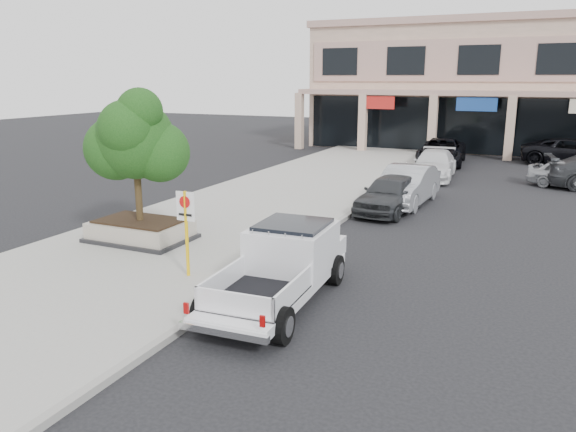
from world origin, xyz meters
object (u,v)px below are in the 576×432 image
Objects in this scene: planter at (141,230)px; curb_car_c at (434,165)px; lot_car_a at (574,175)px; curb_car_d at (442,152)px; lot_car_d at (572,152)px; curb_car_b at (406,186)px; planter_tree at (142,140)px; no_parking_sign at (186,222)px; curb_car_a at (390,194)px; pickup_truck at (277,269)px.

planter is 17.72m from curb_car_c.
planter is at bearing 163.56° from lot_car_a.
curb_car_d is 0.98× the size of lot_car_d.
planter is at bearing -121.03° from curb_car_b.
curb_car_c is 5.39m from curb_car_d.
planter_tree reaches higher than no_parking_sign.
planter_tree reaches higher than planter.
curb_car_a is 0.87× the size of curb_car_c.
planter_tree is at bearing -108.94° from curb_car_d.
planter is 1.39× the size of no_parking_sign.
planter_tree is 0.67× the size of lot_car_d.
lot_car_a is at bearing -5.64° from curb_car_c.
pickup_truck reaches higher than curb_car_a.
lot_car_a is at bearing 51.12° from planter.
lot_car_d is (0.12, 8.63, 0.10)m from lot_car_a.
no_parking_sign reaches higher than lot_car_a.
curb_car_b is 16.91m from lot_car_d.
curb_car_c is (6.24, 16.38, -2.66)m from planter_tree.
planter_tree is 10.14m from curb_car_a.
no_parking_sign is 21.00m from lot_car_a.
lot_car_d is at bearing 72.90° from curb_car_a.
curb_car_b is 0.87× the size of curb_car_d.
curb_car_c is at bearing 139.83° from lot_car_d.
curb_car_c is at bearing -88.70° from curb_car_d.
planter_tree is 0.89× the size of curb_car_a.
lot_car_a is 0.71× the size of lot_car_d.
planter is 0.71× the size of curb_car_a.
curb_car_d reaches higher than planter.
curb_car_d is (2.52, 24.10, -0.83)m from no_parking_sign.
no_parking_sign is at bearing -100.81° from curb_car_a.
planter_tree is 4.37m from no_parking_sign.
pickup_truck is (2.85, -0.43, -0.74)m from no_parking_sign.
planter is 11.50m from curb_car_b.
curb_car_d is at bearing 84.04° from no_parking_sign.
curb_car_b reaches higher than curb_car_c.
curb_car_b is at bearing 85.79° from pickup_truck.
curb_car_a is 0.77× the size of curb_car_d.
pickup_truck reaches higher than planter.
planter_tree is 11.59m from curb_car_b.
curb_car_b is at bearing 55.73° from planter_tree.
lot_car_a is (9.82, 18.54, -0.91)m from no_parking_sign.
curb_car_a is at bearing -95.49° from curb_car_b.
lot_car_d is (13.16, 24.81, -2.59)m from planter_tree.
no_parking_sign reaches higher than planter.
curb_car_c is (6.38, 16.53, 0.27)m from planter.
pickup_truck reaches higher than curb_car_d.
lot_car_d reaches higher than curb_car_c.
lot_car_d is at bearing 62.07° from planter_tree.
curb_car_d reaches higher than curb_car_c.
planter_tree reaches higher than lot_car_d.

